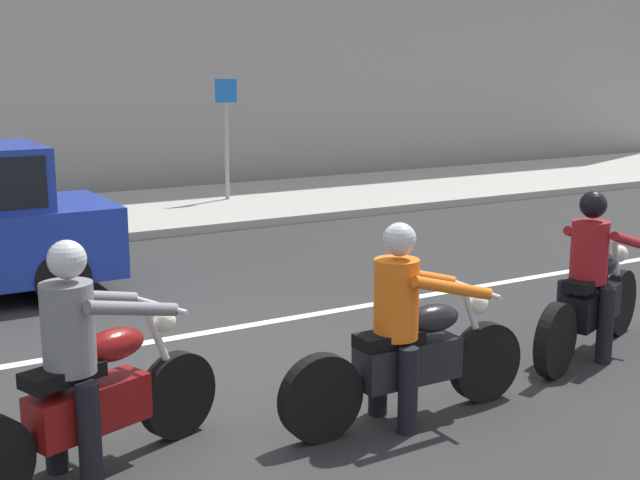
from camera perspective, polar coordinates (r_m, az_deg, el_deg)
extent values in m
plane|color=#272727|center=(8.12, -5.69, -7.93)|extent=(80.00, 80.00, 0.00)
cube|color=#99968E|center=(15.52, -18.33, 1.22)|extent=(40.00, 4.40, 0.14)
cube|color=silver|center=(8.71, -11.76, -6.74)|extent=(18.00, 0.14, 0.01)
cylinder|color=black|center=(6.49, -9.44, -10.12)|extent=(0.65, 0.32, 0.64)
cylinder|color=silver|center=(6.29, -10.39, -7.30)|extent=(0.36, 0.17, 0.79)
cube|color=maroon|center=(6.02, -15.09, -10.72)|extent=(0.88, 0.54, 0.32)
ellipsoid|color=maroon|center=(6.00, -13.55, -6.77)|extent=(0.53, 0.38, 0.22)
cube|color=black|center=(5.83, -16.71, -8.56)|extent=(0.57, 0.40, 0.10)
cylinder|color=silver|center=(6.15, -10.94, -4.19)|extent=(0.26, 0.68, 0.04)
sphere|color=silver|center=(6.24, -10.32, -5.28)|extent=(0.17, 0.17, 0.17)
cylinder|color=silver|center=(6.04, -18.30, -12.05)|extent=(0.68, 0.29, 0.07)
cylinder|color=black|center=(5.83, -15.05, -12.51)|extent=(0.19, 0.19, 0.73)
cylinder|color=black|center=(6.14, -17.22, -11.37)|extent=(0.19, 0.19, 0.73)
cylinder|color=slate|center=(5.76, -16.38, -5.63)|extent=(0.43, 0.43, 0.60)
cylinder|color=slate|center=(5.75, -12.31, -4.47)|extent=(0.71, 0.32, 0.26)
cylinder|color=slate|center=(6.10, -14.84, -3.67)|extent=(0.71, 0.32, 0.26)
sphere|color=tan|center=(5.67, -16.45, -1.54)|extent=(0.20, 0.20, 0.20)
sphere|color=#B7B7BC|center=(5.66, -16.47, -1.24)|extent=(0.25, 0.25, 0.25)
cylinder|color=black|center=(9.24, 19.24, -3.93)|extent=(0.67, 0.35, 0.67)
cylinder|color=black|center=(7.83, 15.38, -6.45)|extent=(0.67, 0.35, 0.67)
cylinder|color=silver|center=(9.05, 19.13, -2.07)|extent=(0.34, 0.17, 0.73)
cube|color=black|center=(8.49, 17.53, -4.18)|extent=(0.91, 0.57, 0.32)
ellipsoid|color=black|center=(8.61, 18.21, -1.58)|extent=(0.53, 0.40, 0.22)
cube|color=black|center=(8.27, 17.19, -2.76)|extent=(0.57, 0.41, 0.10)
cylinder|color=silver|center=(8.93, 19.14, -0.07)|extent=(0.29, 0.67, 0.04)
sphere|color=silver|center=(9.03, 19.25, -0.86)|extent=(0.17, 0.17, 0.17)
cylinder|color=silver|center=(8.31, 15.70, -5.27)|extent=(0.68, 0.31, 0.07)
cylinder|color=black|center=(8.33, 18.42, -5.40)|extent=(0.19, 0.19, 0.71)
cylinder|color=black|center=(8.47, 15.87, -4.98)|extent=(0.19, 0.19, 0.71)
cylinder|color=maroon|center=(8.26, 17.46, -0.75)|extent=(0.44, 0.44, 0.57)
cylinder|color=maroon|center=(8.50, 19.75, -0.02)|extent=(0.73, 0.35, 0.28)
cylinder|color=maroon|center=(8.65, 17.00, 0.34)|extent=(0.73, 0.35, 0.28)
sphere|color=tan|center=(8.20, 17.68, 2.05)|extent=(0.20, 0.20, 0.20)
sphere|color=black|center=(8.20, 17.69, 2.25)|extent=(0.25, 0.25, 0.25)
cylinder|color=black|center=(7.18, 10.90, -7.96)|extent=(0.66, 0.13, 0.66)
cylinder|color=black|center=(6.33, 0.06, -10.45)|extent=(0.66, 0.13, 0.66)
cylinder|color=silver|center=(7.00, 10.25, -5.64)|extent=(0.33, 0.06, 0.72)
cube|color=black|center=(6.67, 5.86, -8.04)|extent=(0.85, 0.29, 0.32)
ellipsoid|color=black|center=(6.70, 7.45, -5.18)|extent=(0.48, 0.25, 0.22)
cube|color=black|center=(6.51, 4.60, -6.56)|extent=(0.52, 0.25, 0.10)
cylinder|color=silver|center=(6.87, 9.96, -3.14)|extent=(0.05, 0.70, 0.04)
sphere|color=silver|center=(6.96, 10.43, -4.16)|extent=(0.17, 0.17, 0.17)
cylinder|color=silver|center=(6.68, 2.91, -9.07)|extent=(0.70, 0.08, 0.07)
cylinder|color=black|center=(6.49, 5.86, -9.92)|extent=(0.15, 0.15, 0.66)
cylinder|color=black|center=(6.80, 3.87, -8.87)|extent=(0.15, 0.15, 0.66)
cylinder|color=orange|center=(6.45, 5.09, -3.91)|extent=(0.34, 0.34, 0.61)
cylinder|color=orange|center=(6.47, 8.81, -3.17)|extent=(0.74, 0.10, 0.28)
cylinder|color=orange|center=(6.80, 6.50, -2.37)|extent=(0.74, 0.10, 0.28)
sphere|color=tan|center=(6.36, 5.30, -0.21)|extent=(0.20, 0.20, 0.20)
sphere|color=#B7B7BC|center=(6.36, 5.31, 0.05)|extent=(0.25, 0.25, 0.25)
cylinder|color=black|center=(10.92, -17.76, -1.59)|extent=(0.64, 1.76, 0.64)
cylinder|color=gray|center=(16.64, -6.24, 6.68)|extent=(0.08, 0.08, 2.33)
cube|color=#1959B2|center=(16.56, -6.27, 9.83)|extent=(0.44, 0.03, 0.44)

